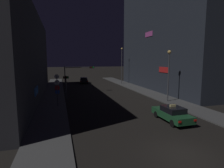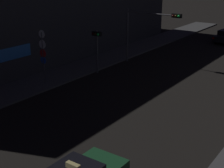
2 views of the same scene
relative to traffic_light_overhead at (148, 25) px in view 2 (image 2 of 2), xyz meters
name	(u,v)px [view 2 (image 2 of 2)]	position (x,y,z in m)	size (l,w,h in m)	color
sidewalk_left	(110,58)	(-3.98, -0.08, -3.41)	(3.28, 49.76, 0.13)	#4C4C4C
traffic_light_overhead	(148,25)	(0.00, 0.00, 0.00)	(5.09, 0.42, 4.68)	#47474C
traffic_light_left_kerb	(97,43)	(-2.09, -4.41, -0.99)	(0.80, 0.42, 3.43)	#47474C
sign_pole_left	(43,53)	(-3.30, -8.99, -1.07)	(0.61, 0.10, 3.88)	#47474C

